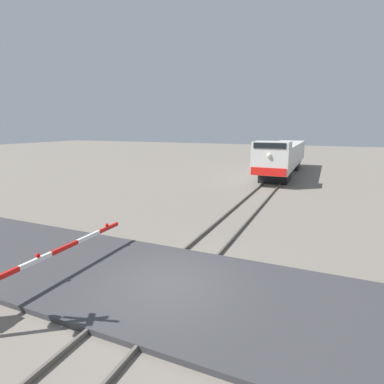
{
  "coord_description": "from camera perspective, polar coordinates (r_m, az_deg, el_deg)",
  "views": [
    {
      "loc": [
        4.33,
        -7.85,
        4.99
      ],
      "look_at": [
        -1.03,
        4.35,
        2.16
      ],
      "focal_mm": 28.98,
      "sensor_mm": 36.0,
      "label": 1
    }
  ],
  "objects": [
    {
      "name": "rail_track_left",
      "position": [
        10.55,
        -8.28,
        -15.93
      ],
      "size": [
        0.08,
        80.0,
        0.15
      ],
      "primitive_type": "cube",
      "color": "#59544C",
      "rests_on": "ground_plane"
    },
    {
      "name": "crossing_gate",
      "position": [
        10.4,
        -30.86,
        -13.96
      ],
      "size": [
        0.36,
        6.49,
        1.17
      ],
      "color": "silver",
      "rests_on": "ground_plane"
    },
    {
      "name": "locomotive",
      "position": [
        33.82,
        16.36,
        6.37
      ],
      "size": [
        3.0,
        17.11,
        3.77
      ],
      "color": "black",
      "rests_on": "ground_plane"
    },
    {
      "name": "ground_plane",
      "position": [
        10.26,
        -4.71,
        -17.17
      ],
      "size": [
        160.0,
        160.0,
        0.0
      ],
      "primitive_type": "plane",
      "color": "slate"
    },
    {
      "name": "rail_track_right",
      "position": [
        9.94,
        -0.89,
        -17.65
      ],
      "size": [
        0.08,
        80.0,
        0.15
      ],
      "primitive_type": "cube",
      "color": "#59544C",
      "rests_on": "ground_plane"
    },
    {
      "name": "road_surface",
      "position": [
        10.22,
        -4.71,
        -16.77
      ],
      "size": [
        36.0,
        5.5,
        0.16
      ],
      "primitive_type": "cube",
      "color": "#38383A",
      "rests_on": "ground_plane"
    }
  ]
}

